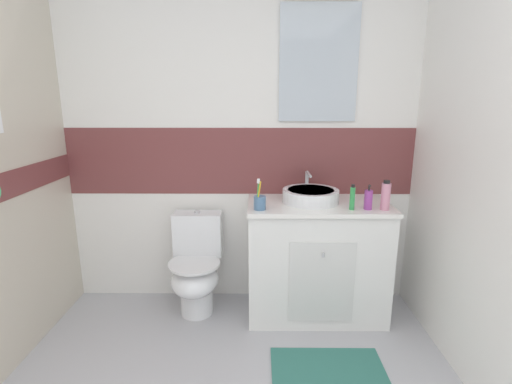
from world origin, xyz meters
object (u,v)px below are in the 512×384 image
(toothbrush_cup, at_px, (260,202))
(shampoo_bottle_tall, at_px, (386,196))
(toothpaste_tube_upright, at_px, (352,198))
(soap_dispenser, at_px, (368,200))
(toilet, at_px, (196,268))
(sink_basin, at_px, (310,195))

(toothbrush_cup, bearing_deg, shampoo_bottle_tall, 0.05)
(toothpaste_tube_upright, height_order, shampoo_bottle_tall, shampoo_bottle_tall)
(soap_dispenser, height_order, shampoo_bottle_tall, shampoo_bottle_tall)
(toothbrush_cup, height_order, toothpaste_tube_upright, toothbrush_cup)
(toilet, height_order, shampoo_bottle_tall, shampoo_bottle_tall)
(sink_basin, relative_size, soap_dispenser, 2.61)
(soap_dispenser, distance_m, toothpaste_tube_upright, 0.11)
(shampoo_bottle_tall, bearing_deg, toothpaste_tube_upright, 179.38)
(toilet, distance_m, toothbrush_cup, 0.75)
(toothpaste_tube_upright, bearing_deg, soap_dispenser, 4.03)
(toilet, relative_size, toothpaste_tube_upright, 4.38)
(toilet, xyz_separation_m, shampoo_bottle_tall, (1.29, -0.18, 0.60))
(toothbrush_cup, distance_m, toothpaste_tube_upright, 0.61)
(toilet, relative_size, soap_dispenser, 4.42)
(toilet, bearing_deg, toothbrush_cup, -20.99)
(soap_dispenser, bearing_deg, shampoo_bottle_tall, -5.21)
(soap_dispenser, relative_size, toothpaste_tube_upright, 0.99)
(toilet, height_order, soap_dispenser, soap_dispenser)
(toilet, distance_m, soap_dispenser, 1.32)
(toothbrush_cup, bearing_deg, sink_basin, 28.79)
(toothbrush_cup, xyz_separation_m, toothpaste_tube_upright, (0.60, 0.00, 0.03))
(toilet, xyz_separation_m, soap_dispenser, (1.18, -0.17, 0.57))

